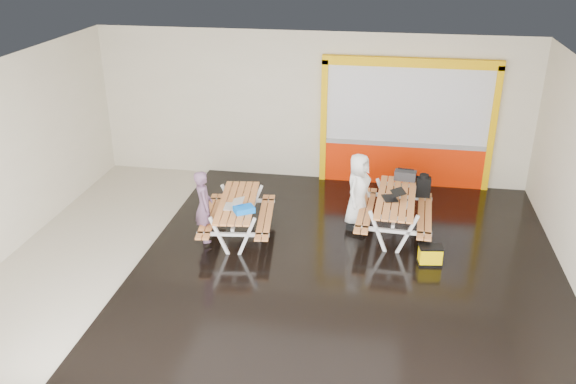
% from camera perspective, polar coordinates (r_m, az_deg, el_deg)
% --- Properties ---
extents(room, '(10.02, 8.02, 3.52)m').
position_cam_1_polar(room, '(10.19, -0.84, 1.81)').
color(room, '#BFB5A2').
rests_on(room, ground).
extents(deck, '(7.50, 7.98, 0.05)m').
position_cam_1_polar(deck, '(10.84, 5.78, -7.09)').
color(deck, black).
rests_on(deck, room).
extents(kiosk, '(3.88, 0.16, 3.00)m').
position_cam_1_polar(kiosk, '(13.86, 11.19, 6.12)').
color(kiosk, red).
rests_on(kiosk, room).
extents(picnic_table_left, '(1.54, 2.09, 0.78)m').
position_cam_1_polar(picnic_table_left, '(11.56, -4.82, -1.71)').
color(picnic_table_left, '#D17B3A').
rests_on(picnic_table_left, deck).
extents(picnic_table_right, '(1.50, 2.13, 0.83)m').
position_cam_1_polar(picnic_table_right, '(11.80, 10.20, -1.31)').
color(picnic_table_right, '#D17B3A').
rests_on(picnic_table_right, deck).
extents(person_left, '(0.52, 0.61, 1.40)m').
position_cam_1_polar(person_left, '(11.28, -8.02, -1.34)').
color(person_left, '#664761').
rests_on(person_left, deck).
extents(person_right, '(0.69, 0.84, 1.47)m').
position_cam_1_polar(person_right, '(11.85, 6.70, 0.26)').
color(person_right, white).
rests_on(person_right, deck).
extents(laptop_left, '(0.39, 0.36, 0.16)m').
position_cam_1_polar(laptop_left, '(11.24, -5.23, -1.19)').
color(laptop_left, silver).
rests_on(laptop_left, picnic_table_left).
extents(laptop_right, '(0.48, 0.45, 0.17)m').
position_cam_1_polar(laptop_right, '(11.61, 9.96, -0.37)').
color(laptop_right, black).
rests_on(laptop_right, picnic_table_right).
extents(blue_pouch, '(0.44, 0.40, 0.11)m').
position_cam_1_polar(blue_pouch, '(11.03, -4.21, -1.66)').
color(blue_pouch, blue).
rests_on(blue_pouch, picnic_table_left).
extents(toolbox, '(0.46, 0.27, 0.25)m').
position_cam_1_polar(toolbox, '(12.49, 11.11, 1.57)').
color(toolbox, black).
rests_on(toolbox, picnic_table_right).
extents(backpack, '(0.30, 0.20, 0.48)m').
position_cam_1_polar(backpack, '(12.51, 12.76, 0.60)').
color(backpack, black).
rests_on(backpack, picnic_table_right).
extents(dark_case, '(0.45, 0.40, 0.14)m').
position_cam_1_polar(dark_case, '(12.03, 6.64, -3.26)').
color(dark_case, black).
rests_on(dark_case, deck).
extents(fluke_bag, '(0.45, 0.33, 0.36)m').
position_cam_1_polar(fluke_bag, '(11.03, 13.38, -5.89)').
color(fluke_bag, black).
rests_on(fluke_bag, deck).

